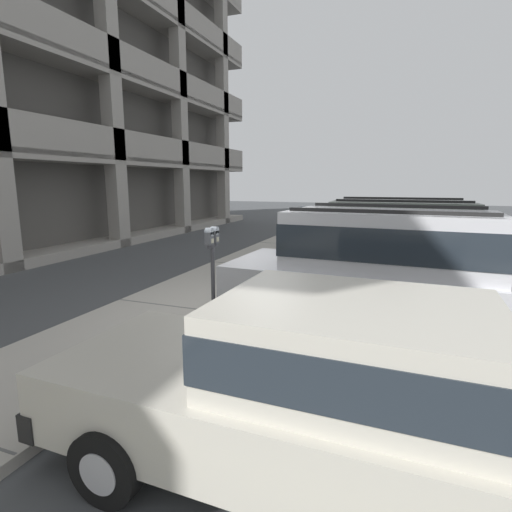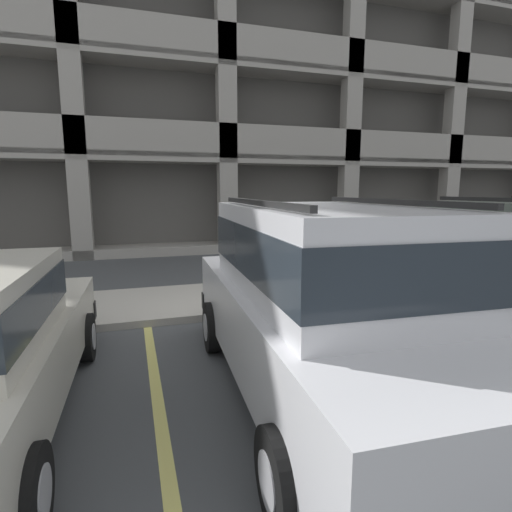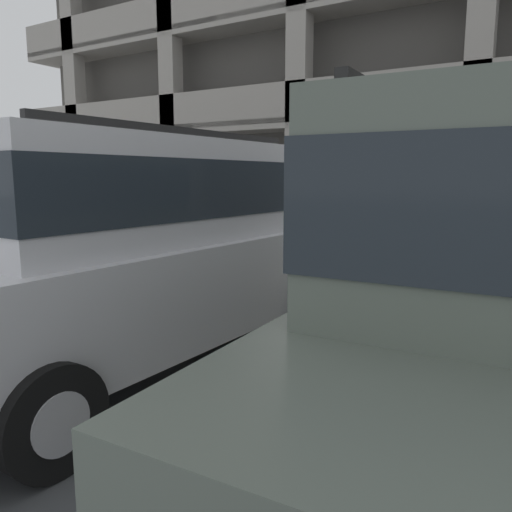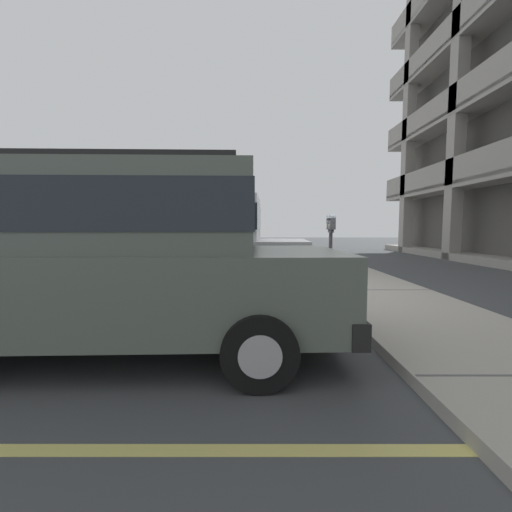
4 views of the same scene
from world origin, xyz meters
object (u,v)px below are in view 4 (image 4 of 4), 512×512
(dark_hatchback, at_px, (118,254))
(fire_hydrant, at_px, (308,254))
(red_sedan, at_px, (218,246))
(silver_suv, at_px, (187,242))
(parking_meter_near, at_px, (331,234))

(dark_hatchback, relative_size, fire_hydrant, 6.91)
(fire_hydrant, bearing_deg, dark_hatchback, -21.77)
(red_sedan, relative_size, dark_hatchback, 0.94)
(red_sedan, bearing_deg, silver_suv, -2.84)
(dark_hatchback, relative_size, parking_meter_near, 3.20)
(silver_suv, height_order, parking_meter_near, silver_suv)
(red_sedan, distance_m, fire_hydrant, 3.42)
(red_sedan, distance_m, parking_meter_near, 4.19)
(red_sedan, distance_m, dark_hatchback, 6.42)
(silver_suv, bearing_deg, fire_hydrant, 150.70)
(red_sedan, xyz_separation_m, parking_meter_near, (3.24, 2.62, 0.42))
(silver_suv, relative_size, red_sedan, 1.08)
(red_sedan, height_order, parking_meter_near, parking_meter_near)
(parking_meter_near, xyz_separation_m, fire_hydrant, (-4.99, 0.30, -0.78))
(red_sedan, bearing_deg, fire_hydrant, 122.46)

